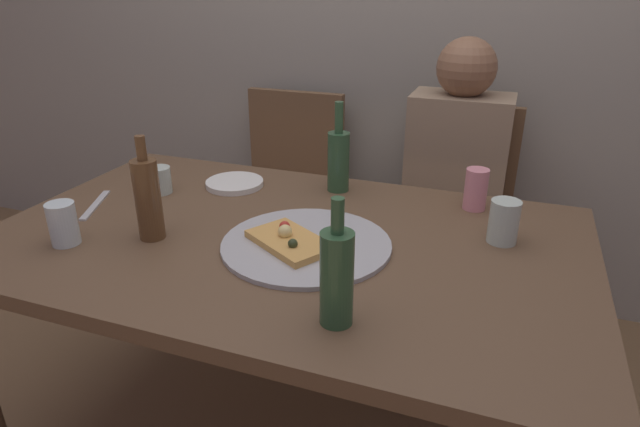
% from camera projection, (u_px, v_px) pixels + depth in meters
% --- Properties ---
extents(dining_table, '(1.56, 0.95, 0.73)m').
position_uv_depth(dining_table, '(285.00, 259.00, 1.46)').
color(dining_table, brown).
rests_on(dining_table, ground_plane).
extents(pizza_tray, '(0.43, 0.43, 0.01)m').
position_uv_depth(pizza_tray, '(306.00, 244.00, 1.37)').
color(pizza_tray, '#ADADB2').
rests_on(pizza_tray, dining_table).
extents(pizza_slice_last, '(0.26, 0.22, 0.05)m').
position_uv_depth(pizza_slice_last, '(289.00, 240.00, 1.35)').
color(pizza_slice_last, tan).
rests_on(pizza_slice_last, pizza_tray).
extents(wine_bottle, '(0.07, 0.07, 0.27)m').
position_uv_depth(wine_bottle, '(337.00, 276.00, 1.03)').
color(wine_bottle, '#2D5133').
rests_on(wine_bottle, dining_table).
extents(beer_bottle, '(0.07, 0.07, 0.28)m').
position_uv_depth(beer_bottle, '(338.00, 159.00, 1.69)').
color(beer_bottle, '#2D5133').
rests_on(beer_bottle, dining_table).
extents(water_bottle, '(0.07, 0.07, 0.27)m').
position_uv_depth(water_bottle, '(148.00, 198.00, 1.37)').
color(water_bottle, brown).
rests_on(water_bottle, dining_table).
extents(tumbler_near, '(0.07, 0.07, 0.11)m').
position_uv_depth(tumbler_near, '(63.00, 224.00, 1.36)').
color(tumbler_near, silver).
rests_on(tumbler_near, dining_table).
extents(tumbler_far, '(0.07, 0.07, 0.08)m').
position_uv_depth(tumbler_far, '(160.00, 180.00, 1.69)').
color(tumbler_far, '#B7C6BC').
rests_on(tumbler_far, dining_table).
extents(wine_glass, '(0.08, 0.08, 0.11)m').
position_uv_depth(wine_glass, '(504.00, 222.00, 1.37)').
color(wine_glass, '#B7C6BC').
rests_on(wine_glass, dining_table).
extents(soda_can, '(0.07, 0.07, 0.12)m').
position_uv_depth(soda_can, '(476.00, 189.00, 1.57)').
color(soda_can, pink).
rests_on(soda_can, dining_table).
extents(plate_stack, '(0.19, 0.19, 0.02)m').
position_uv_depth(plate_stack, '(235.00, 183.00, 1.76)').
color(plate_stack, white).
rests_on(plate_stack, dining_table).
extents(table_knife, '(0.10, 0.21, 0.01)m').
position_uv_depth(table_knife, '(95.00, 205.00, 1.61)').
color(table_knife, '#B7B7BC').
rests_on(table_knife, dining_table).
extents(chair_left, '(0.44, 0.44, 0.90)m').
position_uv_depth(chair_left, '(286.00, 184.00, 2.39)').
color(chair_left, brown).
rests_on(chair_left, ground_plane).
extents(chair_right, '(0.44, 0.44, 0.90)m').
position_uv_depth(chair_right, '(453.00, 206.00, 2.16)').
color(chair_right, brown).
rests_on(chair_right, ground_plane).
extents(guest_in_sweater, '(0.36, 0.56, 1.17)m').
position_uv_depth(guest_in_sweater, '(451.00, 189.00, 1.98)').
color(guest_in_sweater, '#937A60').
rests_on(guest_in_sweater, ground_plane).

